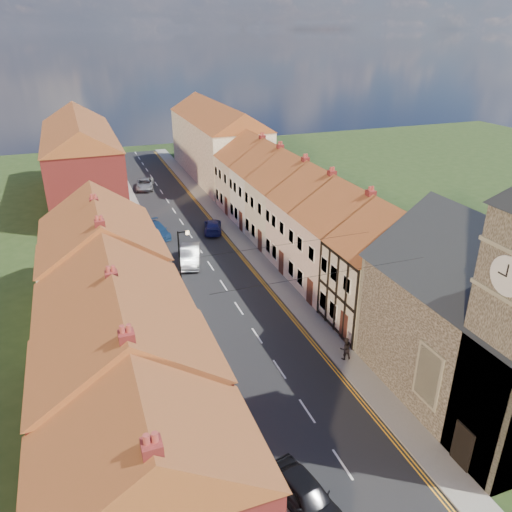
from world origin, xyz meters
The scene contains 26 objects.
ground centered at (0.00, 0.00, 0.00)m, with size 160.00×160.00×0.00m, color #2E411C.
road centered at (0.00, 30.00, 0.01)m, with size 7.00×90.00×0.02m, color black.
pavement_left centered at (-4.40, 30.00, 0.06)m, with size 1.80×90.00×0.12m, color #A4A195.
pavement_right centered at (4.40, 30.00, 0.06)m, with size 1.80×90.00×0.12m, color #A4A195.
church centered at (9.36, 3.32, 5.88)m, with size 11.25×14.25×15.20m.
cottage_r_tudor centered at (9.27, 12.70, 4.47)m, with size 8.30×5.20×9.00m.
cottage_r_white_near centered at (9.30, 18.10, 4.47)m, with size 8.30×6.00×9.00m.
cottage_r_cream_mid centered at (9.30, 23.50, 4.48)m, with size 8.30×5.20×9.00m.
cottage_r_pink centered at (9.30, 28.90, 4.47)m, with size 8.30×6.00×9.00m.
cottage_r_white_far centered at (9.30, 34.30, 4.48)m, with size 8.30×5.20×9.00m.
cottage_r_cream_far centered at (9.30, 39.70, 4.47)m, with size 8.30×6.00×9.00m.
cottage_l_brick_near centered at (-9.30, -0.25, 4.37)m, with size 8.30×5.70×8.80m.
cottage_l_cream centered at (-9.30, 5.55, 4.52)m, with size 8.30×6.30×9.10m.
cottage_l_white centered at (-9.30, 11.95, 4.37)m, with size 8.30×6.90×8.80m.
cottage_l_brick_mid centered at (-9.30, 18.05, 4.53)m, with size 8.30×5.70×9.10m.
cottage_l_pink centered at (-9.30, 23.85, 4.37)m, with size 8.30×6.30×8.80m.
block_right_far centered at (9.30, 55.00, 5.29)m, with size 8.30×24.20×10.50m.
block_left_far centered at (-9.30, 50.00, 5.29)m, with size 8.30×24.20×10.50m.
lamppost centered at (-3.81, 20.00, 3.54)m, with size 0.88×0.15×6.00m.
car_near centered at (-2.74, 0.46, 0.75)m, with size 1.77×4.41×1.50m, color black.
car_mid centered at (-1.54, 27.19, 0.79)m, with size 1.66×4.77×1.57m, color #969A9D.
car_far centered at (-3.20, 34.85, 0.65)m, with size 1.82×4.48×1.30m, color navy.
car_distant centered at (-1.77, 52.08, 0.66)m, with size 2.18×4.74×1.32m, color #919497.
pedestrian_left centered at (-4.34, 9.28, 1.01)m, with size 0.65×0.43×1.78m, color #212227.
pedestrian_right centered at (4.31, 9.45, 0.88)m, with size 0.74×0.58×1.53m, color black.
car_far_b centered at (2.48, 34.00, 0.63)m, with size 1.77×4.34×1.26m, color navy.
Camera 1 is at (-10.21, -13.38, 19.40)m, focal length 35.00 mm.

